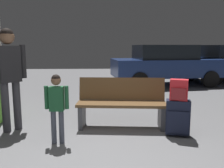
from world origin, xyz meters
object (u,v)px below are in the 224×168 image
at_px(backpack_bright, 179,90).
at_px(parked_car_near, 166,64).
at_px(child, 57,102).
at_px(suitcase, 178,117).
at_px(adult, 9,69).
at_px(bench, 122,103).

distance_m(backpack_bright, parked_car_near, 5.35).
height_order(backpack_bright, parked_car_near, parked_car_near).
height_order(backpack_bright, child, child).
bearing_deg(suitcase, child, -173.18).
relative_size(child, adult, 0.60).
height_order(backpack_bright, adult, adult).
height_order(bench, backpack_bright, backpack_bright).
distance_m(backpack_bright, child, 1.93).
xyz_separation_m(child, parked_car_near, (3.09, 5.45, 0.15)).
bearing_deg(adult, bench, 4.43).
height_order(suitcase, child, child).
relative_size(backpack_bright, adult, 0.19).
distance_m(suitcase, adult, 2.94).
bearing_deg(backpack_bright, parked_car_near, 77.26).
bearing_deg(parked_car_near, adult, -129.50).
bearing_deg(backpack_bright, adult, 172.41).
distance_m(suitcase, parked_car_near, 5.37).
bearing_deg(child, parked_car_near, 60.43).
distance_m(adult, parked_car_near, 6.28).
relative_size(bench, backpack_bright, 4.82).
xyz_separation_m(bench, child, (-1.03, -0.75, 0.21)).
relative_size(backpack_bright, parked_car_near, 0.08).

